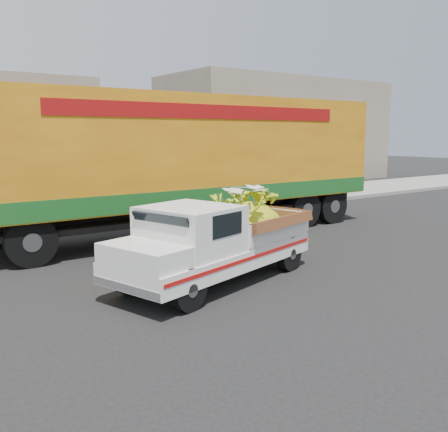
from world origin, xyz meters
TOP-DOWN VIEW (x-y plane):
  - ground at (0.00, 0.00)m, footprint 100.00×100.00m
  - curb at (0.00, 6.44)m, footprint 60.00×0.25m
  - sidewalk at (0.00, 8.54)m, footprint 60.00×4.00m
  - building_right at (14.00, 15.44)m, footprint 14.00×6.00m
  - pickup_truck at (-1.30, -0.06)m, footprint 4.66×2.73m
  - semi_trailer at (0.39, 3.99)m, footprint 12.01×2.68m

SIDE VIEW (x-z plane):
  - ground at x=0.00m, z-range 0.00..0.00m
  - sidewalk at x=0.00m, z-range 0.00..0.14m
  - curb at x=0.00m, z-range 0.00..0.15m
  - pickup_truck at x=-1.30m, z-range 0.06..1.60m
  - semi_trailer at x=0.39m, z-range 0.22..4.02m
  - building_right at x=14.00m, z-range 0.00..6.00m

